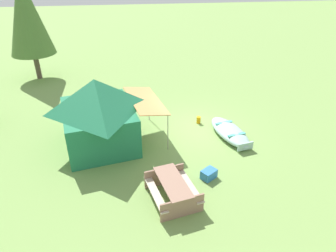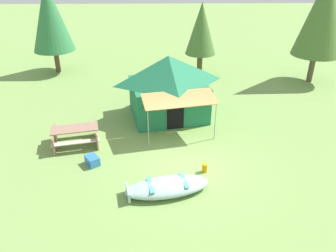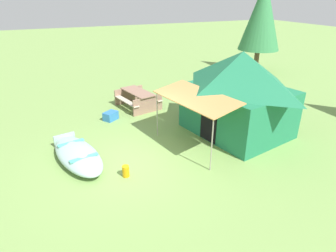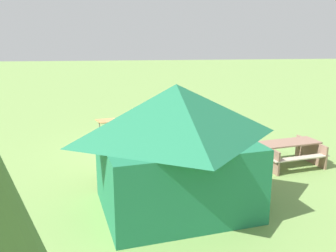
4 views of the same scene
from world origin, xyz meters
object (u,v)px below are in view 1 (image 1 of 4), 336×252
at_px(beached_rowboat, 230,132).
at_px(canvas_cabin_tent, 98,112).
at_px(fuel_can, 199,120).
at_px(picnic_table, 173,188).
at_px(pine_tree_back_left, 26,14).
at_px(cooler_box, 209,174).

height_order(beached_rowboat, canvas_cabin_tent, canvas_cabin_tent).
relative_size(canvas_cabin_tent, fuel_can, 14.19).
distance_m(picnic_table, pine_tree_back_left, 14.71).
xyz_separation_m(canvas_cabin_tent, pine_tree_back_left, (8.59, 4.45, 2.49)).
height_order(canvas_cabin_tent, picnic_table, canvas_cabin_tent).
bearing_deg(beached_rowboat, picnic_table, 139.39).
bearing_deg(canvas_cabin_tent, fuel_can, -75.16).
distance_m(picnic_table, cooler_box, 1.77).
bearing_deg(pine_tree_back_left, picnic_table, -150.67).
bearing_deg(pine_tree_back_left, cooler_box, -143.68).
distance_m(cooler_box, fuel_can, 4.17).
relative_size(canvas_cabin_tent, pine_tree_back_left, 0.74).
height_order(beached_rowboat, fuel_can, beached_rowboat).
distance_m(beached_rowboat, fuel_can, 1.78).
relative_size(beached_rowboat, canvas_cabin_tent, 0.63).
xyz_separation_m(beached_rowboat, canvas_cabin_tent, (0.17, 5.69, 1.31)).
xyz_separation_m(canvas_cabin_tent, picnic_table, (-3.85, -2.54, -1.06)).
bearing_deg(pine_tree_back_left, canvas_cabin_tent, -152.61).
relative_size(cooler_box, fuel_can, 1.66).
height_order(canvas_cabin_tent, fuel_can, canvas_cabin_tent).
relative_size(beached_rowboat, cooler_box, 5.40).
relative_size(beached_rowboat, picnic_table, 1.40).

